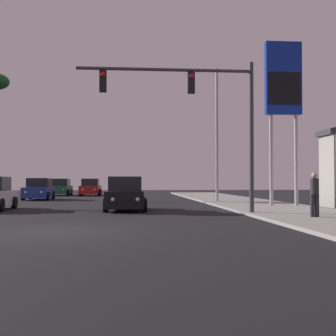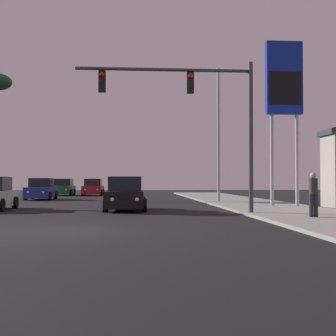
{
  "view_description": "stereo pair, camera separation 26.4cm",
  "coord_description": "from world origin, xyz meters",
  "px_view_note": "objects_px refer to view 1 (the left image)",
  "views": [
    {
      "loc": [
        1.96,
        -14.03,
        1.48
      ],
      "look_at": [
        3.98,
        9.15,
        2.11
      ],
      "focal_mm": 50.0,
      "sensor_mm": 36.0,
      "label": 1
    },
    {
      "loc": [
        2.22,
        -14.05,
        1.48
      ],
      "look_at": [
        3.98,
        9.15,
        2.11
      ],
      "focal_mm": 50.0,
      "sensor_mm": 36.0,
      "label": 2
    }
  ],
  "objects_px": {
    "car_green": "(61,188)",
    "car_black": "(125,195)",
    "car_red": "(90,188)",
    "car_blue": "(39,190)",
    "gas_station_sign": "(283,87)",
    "pedestrian_on_sidewalk": "(315,192)",
    "traffic_light_mast": "(201,105)",
    "street_lamp": "(215,127)"
  },
  "relations": [
    {
      "from": "car_green",
      "to": "car_black",
      "type": "bearing_deg",
      "value": 107.24
    },
    {
      "from": "car_green",
      "to": "car_red",
      "type": "bearing_deg",
      "value": 168.67
    },
    {
      "from": "car_blue",
      "to": "gas_station_sign",
      "type": "bearing_deg",
      "value": 142.34
    },
    {
      "from": "car_black",
      "to": "pedestrian_on_sidewalk",
      "type": "xyz_separation_m",
      "value": [
        7.12,
        -6.29,
        0.27
      ]
    },
    {
      "from": "car_blue",
      "to": "traffic_light_mast",
      "type": "distance_m",
      "value": 20.38
    },
    {
      "from": "car_black",
      "to": "traffic_light_mast",
      "type": "height_order",
      "value": "traffic_light_mast"
    },
    {
      "from": "traffic_light_mast",
      "to": "gas_station_sign",
      "type": "xyz_separation_m",
      "value": [
        5.38,
        5.15,
        1.88
      ]
    },
    {
      "from": "car_blue",
      "to": "pedestrian_on_sidewalk",
      "type": "height_order",
      "value": "pedestrian_on_sidewalk"
    },
    {
      "from": "street_lamp",
      "to": "car_red",
      "type": "bearing_deg",
      "value": 121.47
    },
    {
      "from": "car_green",
      "to": "car_red",
      "type": "xyz_separation_m",
      "value": [
        3.01,
        -0.72,
        0.0
      ]
    },
    {
      "from": "traffic_light_mast",
      "to": "street_lamp",
      "type": "bearing_deg",
      "value": 76.42
    },
    {
      "from": "car_blue",
      "to": "car_red",
      "type": "bearing_deg",
      "value": -107.6
    },
    {
      "from": "traffic_light_mast",
      "to": "street_lamp",
      "type": "distance_m",
      "value": 11.75
    },
    {
      "from": "car_green",
      "to": "pedestrian_on_sidewalk",
      "type": "distance_m",
      "value": 33.4
    },
    {
      "from": "car_blue",
      "to": "car_red",
      "type": "relative_size",
      "value": 1.0
    },
    {
      "from": "car_green",
      "to": "gas_station_sign",
      "type": "height_order",
      "value": "gas_station_sign"
    },
    {
      "from": "car_blue",
      "to": "traffic_light_mast",
      "type": "height_order",
      "value": "traffic_light_mast"
    },
    {
      "from": "car_red",
      "to": "street_lamp",
      "type": "xyz_separation_m",
      "value": [
        9.56,
        -15.62,
        4.36
      ]
    },
    {
      "from": "car_green",
      "to": "pedestrian_on_sidewalk",
      "type": "relative_size",
      "value": 2.6
    },
    {
      "from": "car_green",
      "to": "traffic_light_mast",
      "type": "xyz_separation_m",
      "value": [
        9.81,
        -27.75,
        3.98
      ]
    },
    {
      "from": "car_blue",
      "to": "street_lamp",
      "type": "relative_size",
      "value": 0.48
    },
    {
      "from": "traffic_light_mast",
      "to": "pedestrian_on_sidewalk",
      "type": "bearing_deg",
      "value": -35.2
    },
    {
      "from": "street_lamp",
      "to": "pedestrian_on_sidewalk",
      "type": "xyz_separation_m",
      "value": [
        1.1,
        -14.14,
        -4.08
      ]
    },
    {
      "from": "car_red",
      "to": "street_lamp",
      "type": "bearing_deg",
      "value": 122.8
    },
    {
      "from": "car_black",
      "to": "gas_station_sign",
      "type": "distance_m",
      "value": 10.55
    },
    {
      "from": "street_lamp",
      "to": "gas_station_sign",
      "type": "xyz_separation_m",
      "value": [
        2.62,
        -6.27,
        1.5
      ]
    },
    {
      "from": "car_red",
      "to": "traffic_light_mast",
      "type": "distance_m",
      "value": 28.16
    },
    {
      "from": "street_lamp",
      "to": "car_black",
      "type": "bearing_deg",
      "value": -127.46
    },
    {
      "from": "car_black",
      "to": "street_lamp",
      "type": "bearing_deg",
      "value": -125.96
    },
    {
      "from": "car_black",
      "to": "pedestrian_on_sidewalk",
      "type": "bearing_deg",
      "value": 140.04
    },
    {
      "from": "car_blue",
      "to": "gas_station_sign",
      "type": "distance_m",
      "value": 20.46
    },
    {
      "from": "car_green",
      "to": "car_black",
      "type": "xyz_separation_m",
      "value": [
        6.55,
        -24.18,
        0.0
      ]
    },
    {
      "from": "car_green",
      "to": "car_black",
      "type": "distance_m",
      "value": 25.06
    },
    {
      "from": "car_black",
      "to": "street_lamp",
      "type": "height_order",
      "value": "street_lamp"
    },
    {
      "from": "street_lamp",
      "to": "traffic_light_mast",
      "type": "bearing_deg",
      "value": -103.58
    },
    {
      "from": "traffic_light_mast",
      "to": "car_black",
      "type": "bearing_deg",
      "value": 132.41
    },
    {
      "from": "car_black",
      "to": "car_green",
      "type": "bearing_deg",
      "value": -73.33
    },
    {
      "from": "car_red",
      "to": "traffic_light_mast",
      "type": "relative_size",
      "value": 0.57
    },
    {
      "from": "car_green",
      "to": "car_red",
      "type": "relative_size",
      "value": 1.0
    },
    {
      "from": "car_blue",
      "to": "car_black",
      "type": "distance_m",
      "value": 15.3
    },
    {
      "from": "car_blue",
      "to": "car_red",
      "type": "height_order",
      "value": "same"
    },
    {
      "from": "car_blue",
      "to": "pedestrian_on_sidewalk",
      "type": "xyz_separation_m",
      "value": [
        13.87,
        -20.02,
        0.27
      ]
    }
  ]
}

